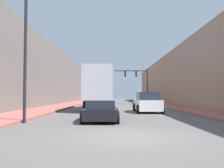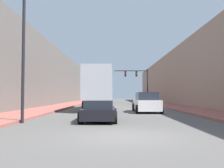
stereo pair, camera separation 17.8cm
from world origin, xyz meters
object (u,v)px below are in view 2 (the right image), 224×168
semi_truck (100,88)px  suv_car (146,103)px  sedan_car (99,111)px  street_lamp (24,28)px  traffic_signal_gantry (139,80)px

semi_truck → suv_car: bearing=-45.2°
sedan_car → suv_car: (3.64, 7.20, 0.23)m
sedan_car → street_lamp: 6.08m
semi_truck → suv_car: 6.12m
semi_truck → street_lamp: size_ratio=1.60×
sedan_car → suv_car: bearing=63.2°
sedan_car → suv_car: suv_car is taller
street_lamp → traffic_signal_gantry: bearing=72.0°
semi_truck → traffic_signal_gantry: size_ratio=2.22×
semi_truck → traffic_signal_gantry: bearing=69.5°
semi_truck → sedan_car: (0.56, -11.43, -1.63)m
suv_car → street_lamp: street_lamp is taller
sedan_car → street_lamp: street_lamp is taller
semi_truck → street_lamp: (-3.41, -12.65, 2.81)m
sedan_car → traffic_signal_gantry: 27.27m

